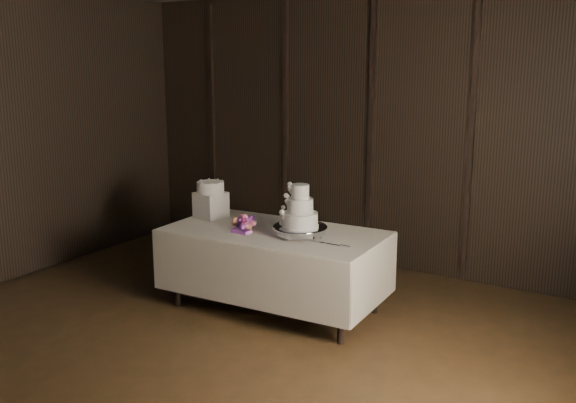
{
  "coord_description": "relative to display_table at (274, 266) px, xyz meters",
  "views": [
    {
      "loc": [
        2.91,
        -2.96,
        2.29
      ],
      "look_at": [
        -0.02,
        1.77,
        1.05
      ],
      "focal_mm": 40.0,
      "sensor_mm": 36.0,
      "label": 1
    }
  ],
  "objects": [
    {
      "name": "room",
      "position": [
        0.17,
        -1.77,
        1.08
      ],
      "size": [
        6.08,
        7.08,
        3.08
      ],
      "color": "black",
      "rests_on": "ground"
    },
    {
      "name": "bouquet",
      "position": [
        -0.26,
        -0.1,
        0.4
      ],
      "size": [
        0.3,
        0.39,
        0.18
      ],
      "primitive_type": null,
      "rotation": [
        0.0,
        0.0,
        -0.03
      ],
      "color": "#C4587E",
      "rests_on": "display_table"
    },
    {
      "name": "small_cake",
      "position": [
        -0.81,
        0.1,
        0.65
      ],
      "size": [
        0.29,
        0.29,
        0.11
      ],
      "primitive_type": "cylinder",
      "rotation": [
        0.0,
        0.0,
        -0.11
      ],
      "color": "white",
      "rests_on": "box_pedestal"
    },
    {
      "name": "display_table",
      "position": [
        0.0,
        0.0,
        0.0
      ],
      "size": [
        2.04,
        1.13,
        0.76
      ],
      "rotation": [
        0.0,
        0.0,
        0.05
      ],
      "color": "silver",
      "rests_on": "ground"
    },
    {
      "name": "cake_knife",
      "position": [
        0.61,
        -0.13,
        0.35
      ],
      "size": [
        0.37,
        0.03,
        0.01
      ],
      "primitive_type": "cube",
      "rotation": [
        0.0,
        0.0,
        -0.02
      ],
      "color": "silver",
      "rests_on": "display_table"
    },
    {
      "name": "cake_stand",
      "position": [
        0.3,
        -0.04,
        0.39
      ],
      "size": [
        0.51,
        0.51,
        0.09
      ],
      "primitive_type": "cylinder",
      "rotation": [
        0.0,
        0.0,
        -0.05
      ],
      "color": "silver",
      "rests_on": "display_table"
    },
    {
      "name": "box_pedestal",
      "position": [
        -0.81,
        0.1,
        0.47
      ],
      "size": [
        0.3,
        0.3,
        0.25
      ],
      "primitive_type": "cube",
      "rotation": [
        0.0,
        0.0,
        -0.16
      ],
      "color": "white",
      "rests_on": "display_table"
    },
    {
      "name": "wedding_cake",
      "position": [
        0.27,
        -0.05,
        0.58
      ],
      "size": [
        0.35,
        0.31,
        0.38
      ],
      "rotation": [
        0.0,
        0.0,
        0.2
      ],
      "color": "white",
      "rests_on": "cake_stand"
    }
  ]
}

